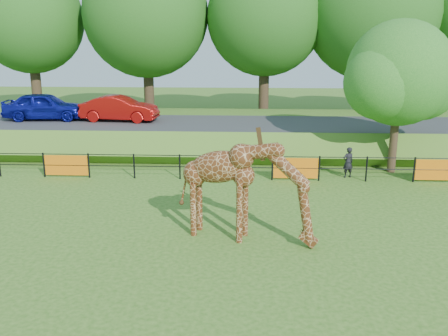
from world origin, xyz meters
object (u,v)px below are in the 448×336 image
Objects in this scene: car_red at (119,108)px; tree_east at (401,77)px; giraffe at (247,191)px; car_blue at (45,106)px; visitor at (348,162)px.

car_red is 0.62× the size of tree_east.
giraffe reaches higher than car_blue.
tree_east is (2.27, 1.04, 3.60)m from visitor.
tree_east is at bearing -109.18° from car_blue.
car_blue is at bearing 148.03° from giraffe.
visitor is at bearing -111.39° from car_red.
car_red is (4.28, -0.21, -0.07)m from car_blue.
giraffe is at bearing -129.72° from tree_east.
visitor is (11.49, -5.74, -1.43)m from car_red.
giraffe is 8.33m from visitor.
car_red is (-7.07, 12.75, 0.55)m from giraffe.
tree_east reaches higher than giraffe.
car_blue reaches higher than visitor.
visitor is at bearing -155.43° from tree_east.
giraffe is 14.59m from car_red.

